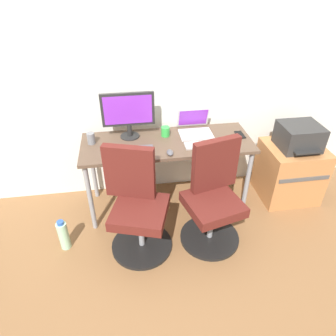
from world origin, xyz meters
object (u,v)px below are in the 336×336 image
water_bottle_on_floor (64,235)px  desktop_monitor (128,112)px  side_cabinet (289,172)px  open_laptop (195,127)px  coffee_mug (165,131)px  office_chair_right (213,199)px  office_chair_left (137,207)px  printer (299,136)px

water_bottle_on_floor → desktop_monitor: size_ratio=0.65×
side_cabinet → open_laptop: 1.14m
coffee_mug → office_chair_right: bearing=-61.1°
office_chair_left → side_cabinet: size_ratio=1.57×
open_laptop → printer: bearing=-10.2°
side_cabinet → printer: 0.42m
coffee_mug → desktop_monitor: bearing=174.2°
open_laptop → water_bottle_on_floor: bearing=-155.0°
desktop_monitor → coffee_mug: desktop_monitor is taller
office_chair_right → side_cabinet: 1.07m
side_cabinet → open_laptop: (-1.00, 0.18, 0.50)m
side_cabinet → water_bottle_on_floor: 2.32m
printer → coffee_mug: size_ratio=4.35×
side_cabinet → desktop_monitor: 1.78m
office_chair_right → printer: bearing=24.9°
office_chair_left → side_cabinet: (1.63, 0.45, -0.12)m
water_bottle_on_floor → coffee_mug: bearing=30.0°
office_chair_left → desktop_monitor: size_ratio=1.96×
office_chair_right → open_laptop: 0.74m
printer → coffee_mug: 1.31m
coffee_mug → side_cabinet: bearing=-6.7°
side_cabinet → open_laptop: open_laptop is taller
office_chair_right → office_chair_left: bearing=-179.9°
office_chair_left → side_cabinet: 1.69m
office_chair_left → printer: 1.71m
office_chair_left → coffee_mug: size_ratio=10.22×
side_cabinet → printer: bearing=-90.0°
water_bottle_on_floor → coffee_mug: coffee_mug is taller
printer → desktop_monitor: 1.66m
office_chair_right → coffee_mug: office_chair_right is taller
office_chair_right → open_laptop: size_ratio=3.03×
side_cabinet → desktop_monitor: bearing=173.5°
office_chair_left → office_chair_right: size_ratio=1.00×
water_bottle_on_floor → desktop_monitor: (0.65, 0.60, 0.85)m
office_chair_right → desktop_monitor: (-0.66, 0.64, 0.58)m
office_chair_left → coffee_mug: 0.78m
office_chair_left → open_laptop: size_ratio=3.03×
side_cabinet → open_laptop: size_ratio=1.93×
printer → desktop_monitor: size_ratio=0.83×
side_cabinet → coffee_mug: size_ratio=6.49×
side_cabinet → water_bottle_on_floor: bearing=-169.7°
desktop_monitor → printer: bearing=-6.5°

